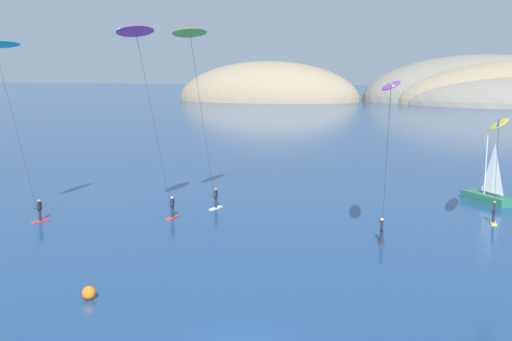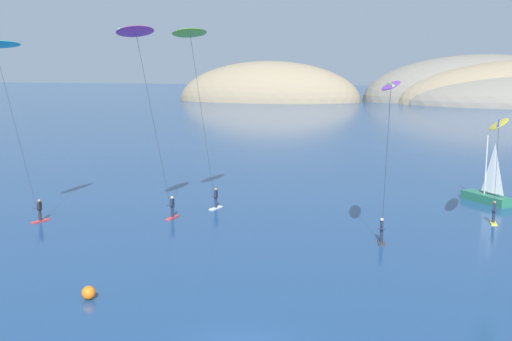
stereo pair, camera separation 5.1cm
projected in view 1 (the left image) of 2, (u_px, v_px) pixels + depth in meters
The scene contains 7 objects.
headland_island at pixel (490, 104), 181.75m from camera, with size 154.23×48.51×27.79m.
sailboat_near at pixel (484, 194), 54.77m from camera, with size 4.42×5.28×5.70m.
kitesurfer_purple at pixel (390, 104), 37.02m from camera, with size 1.54×7.35×10.83m.
kitesurfer_lime at pixel (193, 49), 46.65m from camera, with size 2.03×7.40×14.25m.
kitesurfer_yellow at pixel (498, 132), 43.20m from camera, with size 2.05×7.06×8.14m.
kitesurfer_magenta at pixel (139, 49), 42.43m from camera, with size 1.61×8.45×14.19m.
marker_buoy at pixel (89, 293), 32.24m from camera, with size 0.70×0.70×0.70m, color orange.
Camera 1 is at (6.30, -23.61, 11.85)m, focal length 45.00 mm.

